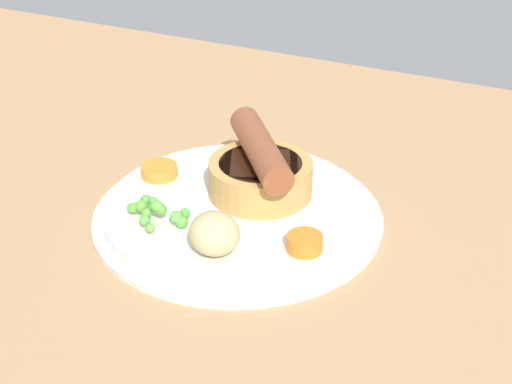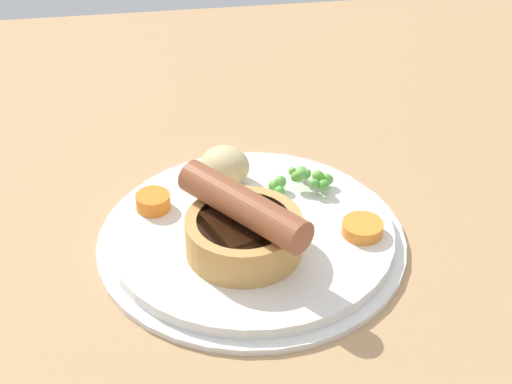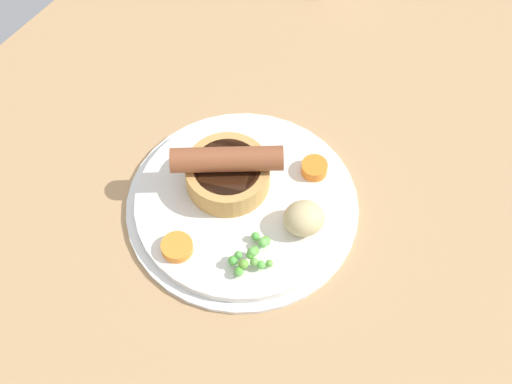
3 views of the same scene
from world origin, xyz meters
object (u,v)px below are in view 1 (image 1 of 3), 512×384
at_px(pea_pile, 159,210).
at_px(carrot_slice_0, 305,243).
at_px(sausage_pudding, 260,171).
at_px(potato_chunk_0, 214,233).
at_px(dinner_plate, 238,214).
at_px(carrot_slice_1, 159,171).

xyz_separation_m(pea_pile, carrot_slice_0, (0.12, 0.01, -0.00)).
bearing_deg(sausage_pudding, potato_chunk_0, -36.15).
xyz_separation_m(dinner_plate, potato_chunk_0, (0.01, -0.07, 0.02)).
relative_size(sausage_pudding, pea_pile, 1.92).
bearing_deg(carrot_slice_0, potato_chunk_0, -154.64).
bearing_deg(carrot_slice_0, carrot_slice_1, 160.51).
height_order(sausage_pudding, carrot_slice_1, sausage_pudding).
distance_m(sausage_pudding, pea_pile, 0.09).
distance_m(carrot_slice_0, carrot_slice_1, 0.16).
bearing_deg(potato_chunk_0, carrot_slice_1, 138.62).
bearing_deg(sausage_pudding, dinner_plate, -58.16).
bearing_deg(dinner_plate, pea_pile, -135.83).
relative_size(carrot_slice_0, carrot_slice_1, 0.86).
xyz_separation_m(sausage_pudding, potato_chunk_0, (0.00, -0.09, -0.01)).
bearing_deg(pea_pile, carrot_slice_0, 3.61).
relative_size(dinner_plate, carrot_slice_1, 7.60).
bearing_deg(pea_pile, dinner_plate, 44.17).
relative_size(potato_chunk_0, carrot_slice_1, 1.31).
bearing_deg(potato_chunk_0, sausage_pudding, 92.09).
distance_m(dinner_plate, carrot_slice_0, 0.08).
xyz_separation_m(dinner_plate, sausage_pudding, (0.01, 0.02, 0.03)).
relative_size(pea_pile, carrot_slice_0, 1.99).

